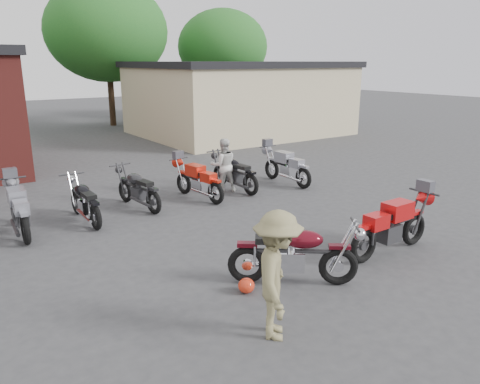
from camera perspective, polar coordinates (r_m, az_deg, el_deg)
ground at (r=9.22m, az=9.35°, el=-8.89°), size 90.00×90.00×0.00m
stucco_building at (r=25.52m, az=-0.15°, el=11.08°), size 10.00×8.00×3.50m
tree_2 at (r=29.67m, az=-15.79°, el=16.29°), size 7.04×7.04×8.80m
tree_3 at (r=33.20m, az=-2.10°, el=15.68°), size 6.08×6.08×7.60m
vintage_motorcycle at (r=8.22m, az=6.80°, el=-7.06°), size 2.18×1.90×1.27m
sportbike at (r=9.95m, az=18.07°, el=-3.64°), size 2.22×0.76×1.28m
helmet at (r=8.08m, az=0.78°, el=-11.34°), size 0.34×0.34×0.26m
person_light at (r=13.95m, az=-2.03°, el=3.27°), size 0.94×0.84×1.61m
person_tan at (r=6.60m, az=4.56°, el=-10.11°), size 1.30×1.37×1.87m
row_bike_1 at (r=11.67m, az=-25.38°, el=-1.71°), size 0.81×2.16×1.23m
row_bike_2 at (r=11.96m, az=-18.46°, el=-0.78°), size 0.68×1.99×1.15m
row_bike_3 at (r=12.72m, az=-12.38°, el=0.66°), size 0.92×2.07×1.16m
row_bike_4 at (r=13.29m, az=-5.13°, el=1.61°), size 0.96×2.08×1.16m
row_bike_5 at (r=14.15m, az=-0.75°, el=2.63°), size 0.82×2.12×1.21m
row_bike_6 at (r=14.99m, az=5.67°, el=3.31°), size 0.73×2.10×1.21m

